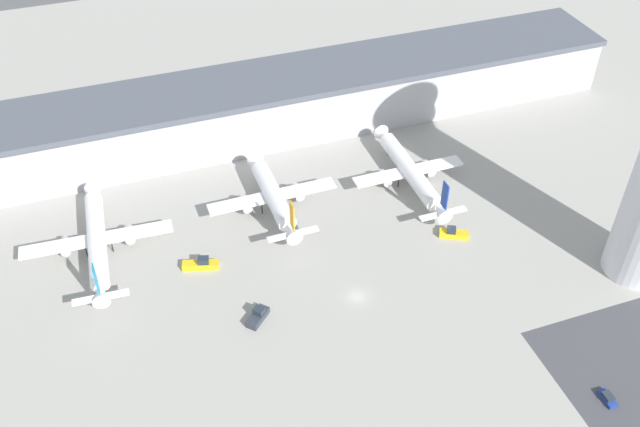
{
  "coord_description": "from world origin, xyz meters",
  "views": [
    {
      "loc": [
        -44.16,
        -100.16,
        117.81
      ],
      "look_at": [
        -2.32,
        18.63,
        10.18
      ],
      "focal_mm": 40.0,
      "sensor_mm": 36.0,
      "label": 1
    }
  ],
  "objects_px": {
    "airplane_gate_bravo": "(273,196)",
    "car_green_van": "(608,398)",
    "service_truck_catering": "(453,234)",
    "service_truck_baggage": "(258,316)",
    "airplane_gate_charlie": "(410,171)",
    "airplane_gate_alpha": "(97,240)",
    "service_truck_fuel": "(201,264)"
  },
  "relations": [
    {
      "from": "airplane_gate_bravo",
      "to": "airplane_gate_charlie",
      "type": "bearing_deg",
      "value": -2.35
    },
    {
      "from": "service_truck_baggage",
      "to": "car_green_van",
      "type": "height_order",
      "value": "service_truck_baggage"
    },
    {
      "from": "service_truck_catering",
      "to": "service_truck_baggage",
      "type": "bearing_deg",
      "value": -169.29
    },
    {
      "from": "airplane_gate_charlie",
      "to": "service_truck_catering",
      "type": "relative_size",
      "value": 5.38
    },
    {
      "from": "car_green_van",
      "to": "airplane_gate_bravo",
      "type": "bearing_deg",
      "value": 120.45
    },
    {
      "from": "service_truck_fuel",
      "to": "service_truck_baggage",
      "type": "bearing_deg",
      "value": -67.29
    },
    {
      "from": "airplane_gate_alpha",
      "to": "service_truck_catering",
      "type": "relative_size",
      "value": 5.57
    },
    {
      "from": "airplane_gate_alpha",
      "to": "service_truck_catering",
      "type": "height_order",
      "value": "airplane_gate_alpha"
    },
    {
      "from": "service_truck_baggage",
      "to": "service_truck_fuel",
      "type": "bearing_deg",
      "value": 112.71
    },
    {
      "from": "service_truck_baggage",
      "to": "service_truck_catering",
      "type": "bearing_deg",
      "value": 10.71
    },
    {
      "from": "service_truck_catering",
      "to": "car_green_van",
      "type": "xyz_separation_m",
      "value": [
        6.28,
        -52.4,
        -0.35
      ]
    },
    {
      "from": "service_truck_catering",
      "to": "airplane_gate_bravo",
      "type": "bearing_deg",
      "value": 148.16
    },
    {
      "from": "airplane_gate_charlie",
      "to": "car_green_van",
      "type": "distance_m",
      "value": 75.36
    },
    {
      "from": "airplane_gate_charlie",
      "to": "service_truck_baggage",
      "type": "distance_m",
      "value": 60.38
    },
    {
      "from": "airplane_gate_charlie",
      "to": "service_truck_catering",
      "type": "xyz_separation_m",
      "value": [
        1.49,
        -22.46,
        -3.43
      ]
    },
    {
      "from": "service_truck_fuel",
      "to": "car_green_van",
      "type": "height_order",
      "value": "service_truck_fuel"
    },
    {
      "from": "airplane_gate_alpha",
      "to": "airplane_gate_charlie",
      "type": "distance_m",
      "value": 80.86
    },
    {
      "from": "airplane_gate_alpha",
      "to": "service_truck_catering",
      "type": "bearing_deg",
      "value": -15.16
    },
    {
      "from": "service_truck_fuel",
      "to": "service_truck_baggage",
      "type": "height_order",
      "value": "service_truck_fuel"
    },
    {
      "from": "airplane_gate_bravo",
      "to": "car_green_van",
      "type": "relative_size",
      "value": 7.72
    },
    {
      "from": "service_truck_baggage",
      "to": "car_green_van",
      "type": "bearing_deg",
      "value": -35.94
    },
    {
      "from": "airplane_gate_alpha",
      "to": "service_truck_catering",
      "type": "distance_m",
      "value": 85.39
    },
    {
      "from": "airplane_gate_alpha",
      "to": "service_truck_baggage",
      "type": "xyz_separation_m",
      "value": [
        29.99,
        -32.22,
        -3.61
      ]
    },
    {
      "from": "service_truck_fuel",
      "to": "car_green_van",
      "type": "distance_m",
      "value": 91.33
    },
    {
      "from": "airplane_gate_bravo",
      "to": "car_green_van",
      "type": "xyz_separation_m",
      "value": [
        44.91,
        -76.39,
        -4.25
      ]
    },
    {
      "from": "service_truck_baggage",
      "to": "car_green_van",
      "type": "distance_m",
      "value": 72.42
    },
    {
      "from": "service_truck_catering",
      "to": "service_truck_baggage",
      "type": "xyz_separation_m",
      "value": [
        -52.35,
        -9.9,
        0.07
      ]
    },
    {
      "from": "airplane_gate_alpha",
      "to": "service_truck_fuel",
      "type": "xyz_separation_m",
      "value": [
        21.75,
        -12.52,
        -3.53
      ]
    },
    {
      "from": "airplane_gate_bravo",
      "to": "airplane_gate_charlie",
      "type": "height_order",
      "value": "airplane_gate_bravo"
    },
    {
      "from": "airplane_gate_bravo",
      "to": "service_truck_fuel",
      "type": "distance_m",
      "value": 26.42
    },
    {
      "from": "car_green_van",
      "to": "airplane_gate_charlie",
      "type": "bearing_deg",
      "value": 95.92
    },
    {
      "from": "service_truck_baggage",
      "to": "car_green_van",
      "type": "relative_size",
      "value": 1.43
    }
  ]
}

